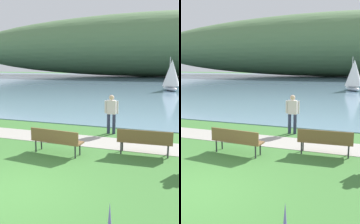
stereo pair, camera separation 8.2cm
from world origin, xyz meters
TOP-DOWN VIEW (x-y plane):
  - ground_plane at (0.00, 0.00)m, footprint 200.00×200.00m
  - bay_water at (0.00, 47.02)m, footprint 180.00×80.00m
  - distant_hillside at (-4.47, 67.89)m, footprint 118.27×28.00m
  - shoreline_path at (0.00, 4.59)m, footprint 60.00×1.50m
  - park_bench_near_camera at (2.64, 3.65)m, footprint 1.82×0.57m
  - park_bench_further_along at (-0.17, 2.76)m, footprint 1.84×0.64m
  - person_at_shoreline at (0.90, 6.02)m, footprint 0.61×0.24m
  - sailboat_toward_hillside at (2.68, 26.94)m, footprint 2.63×3.43m

SIDE VIEW (x-z plane):
  - ground_plane at x=0.00m, z-range 0.00..0.00m
  - shoreline_path at x=0.00m, z-range 0.00..0.01m
  - bay_water at x=0.00m, z-range 0.00..0.04m
  - park_bench_near_camera at x=2.64m, z-range 0.08..0.96m
  - park_bench_further_along at x=-0.17m, z-range 0.08..0.96m
  - person_at_shoreline at x=0.90m, z-range 0.12..1.83m
  - sailboat_toward_hillside at x=2.68m, z-range -0.08..3.85m
  - distant_hillside at x=-4.47m, z-range 0.04..16.49m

